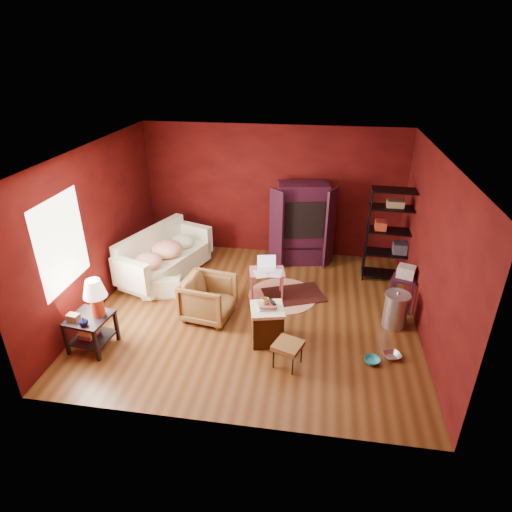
{
  "coord_description": "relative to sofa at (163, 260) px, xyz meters",
  "views": [
    {
      "loc": [
        1.0,
        -6.22,
        4.26
      ],
      "look_at": [
        0.0,
        0.2,
        1.0
      ],
      "focal_mm": 30.0,
      "sensor_mm": 36.0,
      "label": 1
    }
  ],
  "objects": [
    {
      "name": "vase",
      "position": [
        -0.27,
        -2.53,
        0.26
      ],
      "size": [
        0.14,
        0.15,
        0.14
      ],
      "primitive_type": "imported",
      "rotation": [
        0.0,
        0.0,
        0.02
      ],
      "color": "#0C0D3F",
      "rests_on": "side_table"
    },
    {
      "name": "tv_armoire",
      "position": [
        2.68,
        1.08,
        0.54
      ],
      "size": [
        1.35,
        0.87,
        1.74
      ],
      "rotation": [
        0.0,
        0.0,
        0.18
      ],
      "color": "#300D1F",
      "rests_on": "ground"
    },
    {
      "name": "laptop_desk",
      "position": [
        2.15,
        -0.45,
        0.12
      ],
      "size": [
        0.7,
        0.59,
        0.78
      ],
      "rotation": [
        0.0,
        0.0,
        0.19
      ],
      "color": "pink",
      "rests_on": "ground"
    },
    {
      "name": "wire_shelving",
      "position": [
        4.42,
        0.6,
        0.66
      ],
      "size": [
        0.93,
        0.44,
        1.86
      ],
      "rotation": [
        0.0,
        0.0,
        -0.05
      ],
      "color": "black",
      "rests_on": "ground"
    },
    {
      "name": "mug",
      "position": [
        2.3,
        -1.76,
        0.38
      ],
      "size": [
        0.15,
        0.13,
        0.12
      ],
      "primitive_type": "imported",
      "rotation": [
        0.0,
        0.0,
        -0.35
      ],
      "color": "tan",
      "rests_on": "hamper"
    },
    {
      "name": "footstool",
      "position": [
        2.7,
        -2.29,
        -0.02
      ],
      "size": [
        0.49,
        0.49,
        0.39
      ],
      "rotation": [
        0.0,
        0.0,
        -0.36
      ],
      "color": "black",
      "rests_on": "ground"
    },
    {
      "name": "side_table",
      "position": [
        -0.25,
        -2.29,
        0.33
      ],
      "size": [
        0.65,
        0.65,
        1.16
      ],
      "rotation": [
        0.0,
        0.0,
        -0.13
      ],
      "color": "black",
      "rests_on": "ground"
    },
    {
      "name": "sofa_cushions",
      "position": [
        0.01,
        -0.0,
        0.07
      ],
      "size": [
        1.49,
        2.27,
        0.89
      ],
      "rotation": [
        0.0,
        0.0,
        -0.34
      ],
      "color": "white",
      "rests_on": "sofa"
    },
    {
      "name": "rug_oriental",
      "position": [
        2.65,
        -0.34,
        -0.35
      ],
      "size": [
        1.28,
        1.08,
        0.01
      ],
      "rotation": [
        0.0,
        0.0,
        0.38
      ],
      "color": "#441512",
      "rests_on": "ground"
    },
    {
      "name": "sofa",
      "position": [
        0.0,
        0.0,
        0.0
      ],
      "size": [
        1.03,
        1.93,
        0.72
      ],
      "primitive_type": "imported",
      "rotation": [
        0.0,
        0.0,
        1.85
      ],
      "color": "white",
      "rests_on": "ground"
    },
    {
      "name": "pet_bowl_turquoise",
      "position": [
        3.94,
        -2.05,
        -0.24
      ],
      "size": [
        0.25,
        0.13,
        0.24
      ],
      "primitive_type": "imported",
      "rotation": [
        0.0,
        0.0,
        0.23
      ],
      "color": "#29AFC2",
      "rests_on": "ground"
    },
    {
      "name": "small_stand",
      "position": [
        4.57,
        -0.43,
        0.25
      ],
      "size": [
        0.52,
        0.52,
        0.82
      ],
      "rotation": [
        0.0,
        0.0,
        -0.34
      ],
      "color": "#300D1F",
      "rests_on": "ground"
    },
    {
      "name": "trash_can",
      "position": [
        4.37,
        -1.03,
        -0.05
      ],
      "size": [
        0.5,
        0.5,
        0.65
      ],
      "rotation": [
        0.0,
        0.0,
        -0.22
      ],
      "color": "silver",
      "rests_on": "ground"
    },
    {
      "name": "armchair",
      "position": [
        1.25,
        -1.25,
        0.04
      ],
      "size": [
        0.85,
        0.89,
        0.81
      ],
      "primitive_type": "imported",
      "rotation": [
        0.0,
        0.0,
        1.41
      ],
      "color": "black",
      "rests_on": "ground"
    },
    {
      "name": "pet_bowl_steel",
      "position": [
        4.25,
        -1.88,
        -0.23
      ],
      "size": [
        0.26,
        0.16,
        0.26
      ],
      "primitive_type": "imported",
      "rotation": [
        0.0,
        0.0,
        0.41
      ],
      "color": "silver",
      "rests_on": "ground"
    },
    {
      "name": "hamper",
      "position": [
        2.33,
        -1.76,
        -0.04
      ],
      "size": [
        0.6,
        0.6,
        0.71
      ],
      "rotation": [
        0.0,
        0.0,
        0.23
      ],
      "color": "#472910",
      "rests_on": "ground"
    },
    {
      "name": "rug_round",
      "position": [
        2.45,
        -0.39,
        -0.36
      ],
      "size": [
        1.64,
        1.64,
        0.01
      ],
      "rotation": [
        0.0,
        0.0,
        0.34
      ],
      "color": "#F4E5CB",
      "rests_on": "ground"
    },
    {
      "name": "room",
      "position": [
        1.96,
        -1.01,
        1.04
      ],
      "size": [
        5.54,
        5.04,
        2.84
      ],
      "color": "brown",
      "rests_on": "ground"
    }
  ]
}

